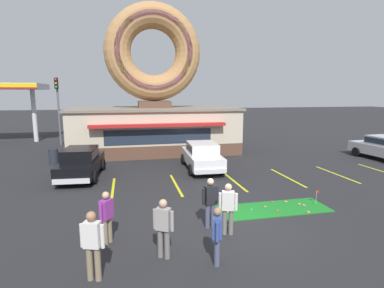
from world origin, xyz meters
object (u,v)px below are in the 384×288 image
golf_ball (252,209)px  car_white (202,155)px  pedestrian_blue_sweater_man (107,215)px  trash_bin (54,157)px  car_black (81,161)px  pedestrian_leather_jacket_man (217,233)px  car_silver (384,147)px  pedestrian_hooded_kid (210,200)px  putting_flag_pin (317,194)px  pedestrian_clipboard_woman (163,226)px  traffic_light_pole (58,102)px  pedestrian_crossing_woman (228,207)px  pedestrian_beanie_man (93,242)px

golf_ball → car_white: bearing=92.7°
pedestrian_blue_sweater_man → trash_bin: (-3.89, 11.15, -0.39)m
car_black → pedestrian_leather_jacket_man: bearing=-63.9°
car_silver → pedestrian_hooded_kid: pedestrian_hooded_kid is taller
putting_flag_pin → car_black: (-9.80, 6.21, 0.43)m
pedestrian_hooded_kid → pedestrian_leather_jacket_man: (-0.42, -2.14, -0.09)m
pedestrian_blue_sweater_man → trash_bin: pedestrian_blue_sweater_man is taller
golf_ball → car_black: car_black is taller
golf_ball → putting_flag_pin: bearing=0.7°
pedestrian_clipboard_woman → pedestrian_blue_sweater_man: bearing=143.3°
pedestrian_blue_sweater_man → traffic_light_pole: (-4.96, 18.74, 2.82)m
golf_ball → pedestrian_clipboard_woman: size_ratio=0.03×
pedestrian_blue_sweater_man → pedestrian_crossing_woman: bearing=-3.2°
car_silver → putting_flag_pin: bearing=-146.0°
pedestrian_blue_sweater_man → pedestrian_leather_jacket_man: pedestrian_blue_sweater_man is taller
car_black → pedestrian_crossing_woman: 9.60m
car_white → trash_bin: (-8.81, 3.15, -0.37)m
golf_ball → pedestrian_beanie_man: 6.39m
golf_ball → pedestrian_blue_sweater_man: (-5.23, -1.45, 0.83)m
pedestrian_blue_sweater_man → pedestrian_beanie_man: bearing=-96.8°
golf_ball → putting_flag_pin: (2.82, 0.04, 0.39)m
car_silver → pedestrian_clipboard_woman: size_ratio=2.79×
pedestrian_beanie_man → pedestrian_hooded_kid: bearing=32.0°
pedestrian_leather_jacket_man → pedestrian_clipboard_woman: size_ratio=0.93×
car_black → pedestrian_leather_jacket_man: 10.50m
car_black → traffic_light_pole: traffic_light_pole is taller
putting_flag_pin → pedestrian_crossing_woman: 4.70m
pedestrian_blue_sweater_man → pedestrian_crossing_woman: (3.68, -0.21, 0.04)m
golf_ball → pedestrian_leather_jacket_man: (-2.37, -3.18, 0.80)m
pedestrian_clipboard_woman → traffic_light_pole: 21.10m
pedestrian_blue_sweater_man → putting_flag_pin: bearing=10.4°
trash_bin → pedestrian_crossing_woman: bearing=-56.3°
pedestrian_beanie_man → car_black: bearing=99.3°
golf_ball → pedestrian_beanie_man: pedestrian_beanie_man is taller
car_white → pedestrian_crossing_woman: (-1.24, -8.21, 0.05)m
pedestrian_leather_jacket_man → pedestrian_clipboard_woman: pedestrian_clipboard_woman is taller
pedestrian_blue_sweater_man → pedestrian_leather_jacket_man: (2.86, -1.74, -0.04)m
pedestrian_hooded_kid → pedestrian_beanie_man: pedestrian_beanie_man is taller
pedestrian_leather_jacket_man → pedestrian_beanie_man: size_ratio=0.89×
pedestrian_hooded_kid → pedestrian_leather_jacket_man: 2.18m
pedestrian_hooded_kid → pedestrian_beanie_man: bearing=-148.0°
car_silver → pedestrian_clipboard_woman: (-16.00, -9.02, 0.05)m
car_silver → pedestrian_leather_jacket_man: bearing=-146.8°
pedestrian_clipboard_woman → pedestrian_crossing_woman: bearing=23.5°
car_silver → pedestrian_crossing_woman: bearing=-149.7°
pedestrian_blue_sweater_man → car_black: bearing=102.9°
pedestrian_blue_sweater_man → trash_bin: 11.82m
car_white → putting_flag_pin: bearing=-64.4°
pedestrian_hooded_kid → pedestrian_beanie_man: size_ratio=0.98×
pedestrian_beanie_man → pedestrian_crossing_woman: 4.20m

